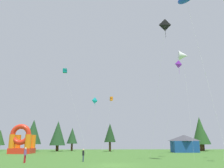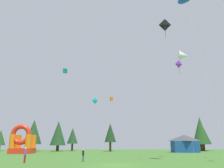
# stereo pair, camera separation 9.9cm
# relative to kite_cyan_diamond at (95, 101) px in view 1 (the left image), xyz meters

# --- Properties ---
(ground_plane) EXTENTS (120.00, 120.00, 0.00)m
(ground_plane) POSITION_rel_kite_cyan_diamond_xyz_m (3.30, -26.80, -11.63)
(ground_plane) COLOR #3D6B28
(kite_cyan_diamond) EXTENTS (4.33, 1.15, 12.25)m
(kite_cyan_diamond) POSITION_rel_kite_cyan_diamond_xyz_m (0.00, 0.00, 0.00)
(kite_cyan_diamond) COLOR #19B7CC
(kite_cyan_diamond) RESTS_ON ground_plane
(kite_orange_box) EXTENTS (2.51, 1.03, 12.56)m
(kite_orange_box) POSITION_rel_kite_cyan_diamond_xyz_m (3.71, -0.63, 0.43)
(kite_orange_box) COLOR orange
(kite_orange_box) RESTS_ON ground_plane
(kite_teal_box) EXTENTS (5.83, 0.85, 18.39)m
(kite_teal_box) POSITION_rel_kite_cyan_diamond_xyz_m (-6.70, -2.99, 6.27)
(kite_teal_box) COLOR #0C7F7A
(kite_teal_box) RESTS_ON ground_plane
(kite_purple_diamond) EXTENTS (4.69, 2.66, 19.07)m
(kite_purple_diamond) POSITION_rel_kite_cyan_diamond_xyz_m (17.84, -6.73, 6.72)
(kite_purple_diamond) COLOR purple
(kite_purple_diamond) RESTS_ON ground_plane
(kite_black_diamond) EXTENTS (3.08, 3.07, 19.72)m
(kite_black_diamond) POSITION_rel_kite_cyan_diamond_xyz_m (10.89, -22.86, 7.34)
(kite_black_diamond) COLOR black
(kite_black_diamond) RESTS_ON ground_plane
(kite_white_delta) EXTENTS (1.83, 3.90, 17.86)m
(kite_white_delta) POSITION_rel_kite_cyan_diamond_xyz_m (15.63, -15.95, 5.35)
(kite_white_delta) COLOR white
(kite_white_delta) RESTS_ON ground_plane
(person_midfield) EXTENTS (0.41, 0.41, 1.83)m
(person_midfield) POSITION_rel_kite_cyan_diamond_xyz_m (-7.60, -23.55, -10.55)
(person_midfield) COLOR #B21E26
(person_midfield) RESTS_ON ground_plane
(person_near_camera) EXTENTS (0.30, 0.30, 1.59)m
(person_near_camera) POSITION_rel_kite_cyan_diamond_xyz_m (-0.61, -21.74, -10.69)
(person_near_camera) COLOR navy
(person_near_camera) RESTS_ON ground_plane
(inflatable_blue_arch) EXTENTS (4.79, 4.92, 6.39)m
(inflatable_blue_arch) POSITION_rel_kite_cyan_diamond_xyz_m (-16.27, 1.35, -9.33)
(inflatable_blue_arch) COLOR red
(inflatable_blue_arch) RESTS_ON ground_plane
(festival_tent) EXTENTS (6.10, 3.93, 4.26)m
(festival_tent) POSITION_rel_kite_cyan_diamond_xyz_m (22.18, 6.47, -9.50)
(festival_tent) COLOR #19478C
(festival_tent) RESTS_ON ground_plane
(tree_row_0) EXTENTS (3.04, 3.04, 5.99)m
(tree_row_0) POSITION_rel_kite_cyan_diamond_xyz_m (-28.10, 17.87, -7.86)
(tree_row_0) COLOR #4C331E
(tree_row_0) RESTS_ON ground_plane
(tree_row_1) EXTENTS (4.24, 4.24, 8.76)m
(tree_row_1) POSITION_rel_kite_cyan_diamond_xyz_m (-18.54, 18.00, -6.27)
(tree_row_1) COLOR #4C331E
(tree_row_1) RESTS_ON ground_plane
(tree_row_2) EXTENTS (4.81, 4.81, 8.70)m
(tree_row_2) POSITION_rel_kite_cyan_diamond_xyz_m (-18.16, 16.21, -6.36)
(tree_row_2) COLOR #4C331E
(tree_row_2) RESTS_ON ground_plane
(tree_row_3) EXTENTS (4.44, 4.44, 8.43)m
(tree_row_3) POSITION_rel_kite_cyan_diamond_xyz_m (-11.04, 15.86, -6.66)
(tree_row_3) COLOR #4C331E
(tree_row_3) RESTS_ON ground_plane
(tree_row_4) EXTENTS (3.11, 3.11, 6.61)m
(tree_row_4) POSITION_rel_kite_cyan_diamond_xyz_m (-7.24, 18.26, -7.35)
(tree_row_4) COLOR #4C331E
(tree_row_4) RESTS_ON ground_plane
(tree_row_5) EXTENTS (3.25, 3.25, 7.67)m
(tree_row_5) POSITION_rel_kite_cyan_diamond_xyz_m (3.80, 14.04, -6.63)
(tree_row_5) COLOR #4C331E
(tree_row_5) RESTS_ON ground_plane
(tree_row_6) EXTENTS (4.70, 4.70, 9.73)m
(tree_row_6) POSITION_rel_kite_cyan_diamond_xyz_m (30.16, 15.88, -5.88)
(tree_row_6) COLOR #4C331E
(tree_row_6) RESTS_ON ground_plane
(tree_row_7) EXTENTS (4.83, 4.83, 7.88)m
(tree_row_7) POSITION_rel_kite_cyan_diamond_xyz_m (31.61, 18.18, -6.81)
(tree_row_7) COLOR #4C331E
(tree_row_7) RESTS_ON ground_plane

